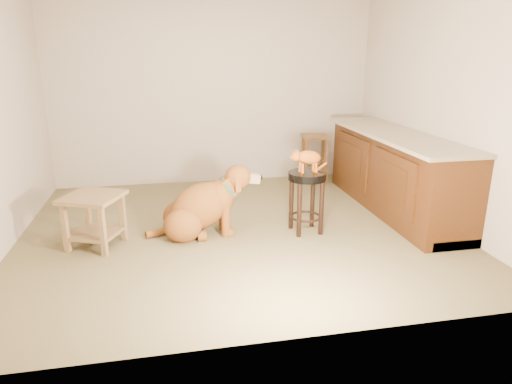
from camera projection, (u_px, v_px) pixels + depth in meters
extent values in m
cube|color=brown|center=(238.00, 230.00, 4.91)|extent=(4.50, 4.00, 0.01)
cube|color=#AE9F8C|center=(214.00, 91.00, 6.40)|extent=(4.50, 0.04, 2.60)
cube|color=#AE9F8C|center=(289.00, 149.00, 2.66)|extent=(4.50, 0.04, 2.60)
cube|color=#AE9F8C|center=(441.00, 103.00, 4.95)|extent=(0.04, 4.00, 2.60)
cube|color=#3E200B|center=(395.00, 173.00, 5.43)|extent=(0.60, 2.50, 0.90)
cube|color=gray|center=(396.00, 134.00, 5.28)|extent=(0.70, 2.56, 0.04)
cube|color=black|center=(395.00, 205.00, 5.55)|extent=(0.52, 2.50, 0.10)
cube|color=#3E200B|center=(393.00, 183.00, 4.84)|extent=(0.02, 0.90, 0.62)
cube|color=#3E200B|center=(352.00, 160.00, 5.87)|extent=(0.02, 0.90, 0.62)
cube|color=#331908|center=(392.00, 183.00, 4.84)|extent=(0.02, 0.60, 0.40)
cube|color=#331908|center=(351.00, 160.00, 5.87)|extent=(0.02, 0.60, 0.40)
cylinder|color=black|center=(312.00, 201.00, 4.94)|extent=(0.05, 0.05, 0.57)
cylinder|color=black|center=(291.00, 203.00, 4.87)|extent=(0.05, 0.05, 0.57)
cylinder|color=black|center=(321.00, 208.00, 4.71)|extent=(0.05, 0.05, 0.57)
cylinder|color=black|center=(299.00, 210.00, 4.65)|extent=(0.05, 0.05, 0.57)
torus|color=black|center=(306.00, 216.00, 4.83)|extent=(0.36, 0.36, 0.03)
cylinder|color=black|center=(307.00, 176.00, 4.70)|extent=(0.40, 0.40, 0.08)
cube|color=brown|center=(322.00, 157.00, 6.81)|extent=(0.05, 0.05, 0.65)
cube|color=brown|center=(303.00, 158.00, 6.79)|extent=(0.05, 0.05, 0.65)
cube|color=brown|center=(326.00, 162.00, 6.53)|extent=(0.05, 0.05, 0.65)
cube|color=brown|center=(306.00, 162.00, 6.51)|extent=(0.05, 0.05, 0.65)
cube|color=brown|center=(315.00, 137.00, 6.56)|extent=(0.42, 0.42, 0.04)
cube|color=brown|center=(123.00, 217.00, 4.58)|extent=(0.06, 0.06, 0.49)
cube|color=brown|center=(88.00, 215.00, 4.66)|extent=(0.06, 0.06, 0.49)
cube|color=brown|center=(103.00, 232.00, 4.22)|extent=(0.06, 0.06, 0.49)
cube|color=brown|center=(65.00, 228.00, 4.30)|extent=(0.06, 0.06, 0.49)
cube|color=brown|center=(92.00, 197.00, 4.36)|extent=(0.66, 0.66, 0.04)
cube|color=brown|center=(96.00, 233.00, 4.47)|extent=(0.56, 0.56, 0.03)
ellipsoid|color=brown|center=(181.00, 216.00, 4.84)|extent=(0.39, 0.32, 0.35)
ellipsoid|color=brown|center=(183.00, 226.00, 4.57)|extent=(0.39, 0.32, 0.35)
cylinder|color=brown|center=(199.00, 225.00, 4.93)|extent=(0.09, 0.11, 0.11)
cylinder|color=brown|center=(202.00, 236.00, 4.63)|extent=(0.09, 0.11, 0.11)
ellipsoid|color=brown|center=(200.00, 207.00, 4.70)|extent=(0.80, 0.42, 0.72)
ellipsoid|color=brown|center=(220.00, 197.00, 4.72)|extent=(0.30, 0.33, 0.36)
cylinder|color=brown|center=(223.00, 211.00, 4.87)|extent=(0.09, 0.09, 0.42)
cylinder|color=brown|center=(226.00, 217.00, 4.69)|extent=(0.09, 0.09, 0.42)
sphere|color=brown|center=(226.00, 226.00, 4.93)|extent=(0.11, 0.11, 0.11)
sphere|color=brown|center=(229.00, 233.00, 4.75)|extent=(0.11, 0.11, 0.11)
cylinder|color=brown|center=(228.00, 187.00, 4.70)|extent=(0.26, 0.19, 0.26)
ellipsoid|color=brown|center=(238.00, 177.00, 4.69)|extent=(0.27, 0.24, 0.25)
cube|color=#8D7458|center=(252.00, 178.00, 4.73)|extent=(0.18, 0.09, 0.12)
sphere|color=black|center=(260.00, 177.00, 4.74)|extent=(0.06, 0.06, 0.06)
cube|color=brown|center=(234.00, 177.00, 4.81)|extent=(0.06, 0.07, 0.19)
cube|color=brown|center=(238.00, 183.00, 4.59)|extent=(0.06, 0.07, 0.19)
torus|color=#0B5A53|center=(228.00, 188.00, 4.70)|extent=(0.15, 0.24, 0.22)
cylinder|color=#D8BF4C|center=(233.00, 194.00, 4.74)|extent=(0.01, 0.05, 0.05)
cylinder|color=brown|center=(161.00, 232.00, 4.75)|extent=(0.34, 0.19, 0.08)
ellipsoid|color=#92440E|center=(309.00, 157.00, 4.64)|extent=(0.28, 0.15, 0.17)
cylinder|color=#92440E|center=(300.00, 167.00, 4.69)|extent=(0.03, 0.03, 0.10)
sphere|color=#92440E|center=(300.00, 171.00, 4.70)|extent=(0.03, 0.03, 0.03)
cylinder|color=#92440E|center=(303.00, 169.00, 4.62)|extent=(0.03, 0.03, 0.10)
sphere|color=#92440E|center=(302.00, 172.00, 4.63)|extent=(0.03, 0.03, 0.03)
cylinder|color=#92440E|center=(313.00, 166.00, 4.72)|extent=(0.03, 0.03, 0.10)
sphere|color=#92440E|center=(313.00, 170.00, 4.74)|extent=(0.03, 0.03, 0.03)
cylinder|color=#92440E|center=(316.00, 168.00, 4.66)|extent=(0.03, 0.03, 0.10)
sphere|color=#92440E|center=(316.00, 171.00, 4.67)|extent=(0.03, 0.03, 0.03)
sphere|color=#92440E|center=(296.00, 156.00, 4.60)|extent=(0.10, 0.10, 0.10)
sphere|color=#92440E|center=(292.00, 157.00, 4.59)|extent=(0.04, 0.04, 0.04)
sphere|color=brown|center=(291.00, 158.00, 4.59)|extent=(0.02, 0.02, 0.02)
cone|color=#92440E|center=(296.00, 150.00, 4.62)|extent=(0.04, 0.04, 0.05)
cone|color=#C66B60|center=(296.00, 151.00, 4.62)|extent=(0.02, 0.02, 0.03)
cone|color=#92440E|center=(298.00, 152.00, 4.56)|extent=(0.04, 0.04, 0.05)
cone|color=#C66B60|center=(298.00, 152.00, 4.56)|extent=(0.02, 0.02, 0.03)
cylinder|color=#92440E|center=(320.00, 168.00, 4.75)|extent=(0.19, 0.13, 0.10)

